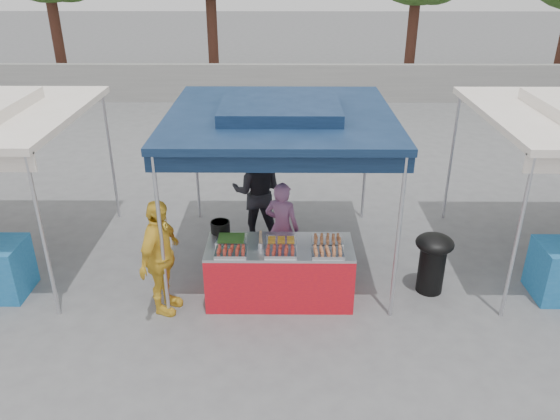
{
  "coord_description": "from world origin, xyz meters",
  "views": [
    {
      "loc": [
        0.05,
        -6.57,
        4.48
      ],
      "look_at": [
        0.0,
        0.6,
        1.05
      ],
      "focal_mm": 35.0,
      "sensor_mm": 36.0,
      "label": 1
    }
  ],
  "objects_px": {
    "vendor_table": "(280,272)",
    "cooking_pot": "(220,227)",
    "vendor_woman": "(282,228)",
    "helper_man": "(257,192)",
    "customer_person": "(160,258)",
    "wok_burner": "(433,258)"
  },
  "relations": [
    {
      "from": "vendor_woman",
      "to": "helper_man",
      "type": "xyz_separation_m",
      "value": [
        -0.42,
        1.03,
        0.14
      ]
    },
    {
      "from": "vendor_woman",
      "to": "wok_burner",
      "type": "bearing_deg",
      "value": -173.8
    },
    {
      "from": "cooking_pot",
      "to": "customer_person",
      "type": "xyz_separation_m",
      "value": [
        -0.72,
        -0.68,
        -0.11
      ]
    },
    {
      "from": "wok_burner",
      "to": "customer_person",
      "type": "xyz_separation_m",
      "value": [
        -3.73,
        -0.5,
        0.28
      ]
    },
    {
      "from": "cooking_pot",
      "to": "vendor_woman",
      "type": "bearing_deg",
      "value": 22.84
    },
    {
      "from": "vendor_woman",
      "to": "customer_person",
      "type": "relative_size",
      "value": 0.89
    },
    {
      "from": "wok_burner",
      "to": "customer_person",
      "type": "distance_m",
      "value": 3.78
    },
    {
      "from": "vendor_table",
      "to": "cooking_pot",
      "type": "bearing_deg",
      "value": 155.16
    },
    {
      "from": "vendor_woman",
      "to": "customer_person",
      "type": "distance_m",
      "value": 1.91
    },
    {
      "from": "wok_burner",
      "to": "vendor_woman",
      "type": "distance_m",
      "value": 2.22
    },
    {
      "from": "wok_burner",
      "to": "helper_man",
      "type": "relative_size",
      "value": 0.52
    },
    {
      "from": "cooking_pot",
      "to": "customer_person",
      "type": "bearing_deg",
      "value": -136.78
    },
    {
      "from": "vendor_table",
      "to": "cooking_pot",
      "type": "distance_m",
      "value": 1.06
    },
    {
      "from": "vendor_woman",
      "to": "cooking_pot",
      "type": "bearing_deg",
      "value": 43.4
    },
    {
      "from": "vendor_table",
      "to": "wok_burner",
      "type": "distance_m",
      "value": 2.18
    },
    {
      "from": "vendor_table",
      "to": "customer_person",
      "type": "bearing_deg",
      "value": -169.62
    },
    {
      "from": "cooking_pot",
      "to": "helper_man",
      "type": "bearing_deg",
      "value": 71.95
    },
    {
      "from": "cooking_pot",
      "to": "customer_person",
      "type": "relative_size",
      "value": 0.17
    },
    {
      "from": "helper_man",
      "to": "vendor_table",
      "type": "bearing_deg",
      "value": 106.07
    },
    {
      "from": "customer_person",
      "to": "cooking_pot",
      "type": "bearing_deg",
      "value": -31.26
    },
    {
      "from": "customer_person",
      "to": "vendor_woman",
      "type": "bearing_deg",
      "value": -41.22
    },
    {
      "from": "vendor_table",
      "to": "vendor_woman",
      "type": "bearing_deg",
      "value": 87.9
    }
  ]
}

